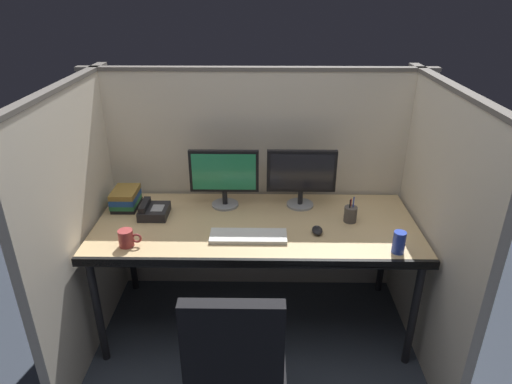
# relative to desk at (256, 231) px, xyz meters

# --- Properties ---
(ground_plane) EXTENTS (8.00, 8.00, 0.00)m
(ground_plane) POSITION_rel_desk_xyz_m (0.00, -0.29, -0.69)
(ground_plane) COLOR #383F4C
(cubicle_partition_rear) EXTENTS (2.21, 0.06, 1.57)m
(cubicle_partition_rear) POSITION_rel_desk_xyz_m (0.00, 0.46, 0.10)
(cubicle_partition_rear) COLOR beige
(cubicle_partition_rear) RESTS_ON ground
(cubicle_partition_left) EXTENTS (0.06, 1.41, 1.57)m
(cubicle_partition_left) POSITION_rel_desk_xyz_m (-0.99, -0.09, 0.10)
(cubicle_partition_left) COLOR beige
(cubicle_partition_left) RESTS_ON ground
(cubicle_partition_right) EXTENTS (0.06, 1.41, 1.57)m
(cubicle_partition_right) POSITION_rel_desk_xyz_m (0.99, -0.09, 0.10)
(cubicle_partition_right) COLOR beige
(cubicle_partition_right) RESTS_ON ground
(desk) EXTENTS (1.90, 0.80, 0.74)m
(desk) POSITION_rel_desk_xyz_m (0.00, 0.00, 0.00)
(desk) COLOR tan
(desk) RESTS_ON ground
(monitor_left) EXTENTS (0.43, 0.17, 0.37)m
(monitor_left) POSITION_rel_desk_xyz_m (-0.20, 0.24, 0.27)
(monitor_left) COLOR gray
(monitor_left) RESTS_ON desk
(monitor_right) EXTENTS (0.43, 0.17, 0.37)m
(monitor_right) POSITION_rel_desk_xyz_m (0.28, 0.24, 0.27)
(monitor_right) COLOR gray
(monitor_right) RESTS_ON desk
(keyboard_main) EXTENTS (0.43, 0.15, 0.02)m
(keyboard_main) POSITION_rel_desk_xyz_m (-0.04, -0.16, 0.06)
(keyboard_main) COLOR silver
(keyboard_main) RESTS_ON desk
(computer_mouse) EXTENTS (0.06, 0.10, 0.04)m
(computer_mouse) POSITION_rel_desk_xyz_m (0.35, -0.10, 0.07)
(computer_mouse) COLOR black
(computer_mouse) RESTS_ON desk
(soda_can) EXTENTS (0.07, 0.07, 0.12)m
(soda_can) POSITION_rel_desk_xyz_m (0.76, -0.29, 0.11)
(soda_can) COLOR #263FB2
(soda_can) RESTS_ON desk
(desk_phone) EXTENTS (0.17, 0.19, 0.09)m
(desk_phone) POSITION_rel_desk_xyz_m (-0.63, 0.10, 0.08)
(desk_phone) COLOR black
(desk_phone) RESTS_ON desk
(book_stack) EXTENTS (0.15, 0.22, 0.12)m
(book_stack) POSITION_rel_desk_xyz_m (-0.83, 0.21, 0.11)
(book_stack) COLOR black
(book_stack) RESTS_ON desk
(coffee_mug) EXTENTS (0.13, 0.08, 0.09)m
(coffee_mug) POSITION_rel_desk_xyz_m (-0.69, -0.25, 0.10)
(coffee_mug) COLOR #993333
(coffee_mug) RESTS_ON desk
(pen_cup) EXTENTS (0.08, 0.08, 0.16)m
(pen_cup) POSITION_rel_desk_xyz_m (0.56, 0.04, 0.10)
(pen_cup) COLOR #4C4742
(pen_cup) RESTS_ON desk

